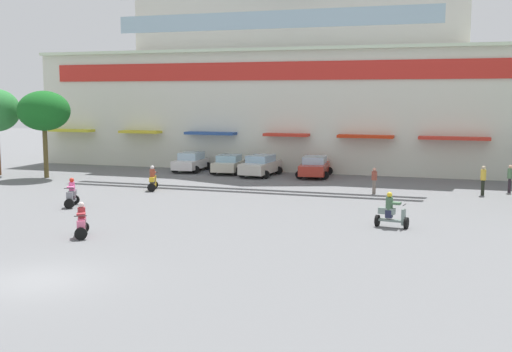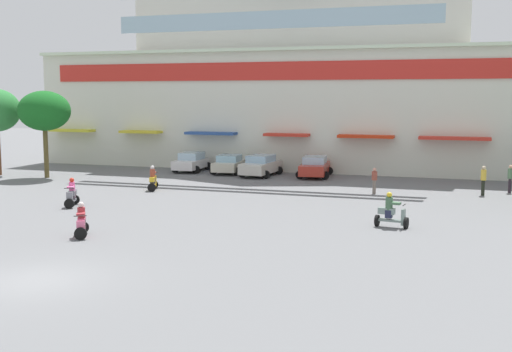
# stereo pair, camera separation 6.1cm
# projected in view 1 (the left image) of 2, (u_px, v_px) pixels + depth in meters

# --- Properties ---
(ground_plane) EXTENTS (128.00, 128.00, 0.00)m
(ground_plane) POSITION_uv_depth(u_px,v_px,m) (197.00, 211.00, 32.66)
(ground_plane) COLOR slate
(colonial_building) EXTENTS (43.15, 14.37, 17.97)m
(colonial_building) POSITION_uv_depth(u_px,v_px,m) (302.00, 73.00, 52.63)
(colonial_building) COLOR silver
(colonial_building) RESTS_ON ground
(plaza_tree_0) EXTENTS (3.76, 3.51, 6.22)m
(plaza_tree_0) POSITION_uv_depth(u_px,v_px,m) (44.00, 111.00, 44.98)
(plaza_tree_0) COLOR brown
(plaza_tree_0) RESTS_ON ground
(parked_car_0) EXTENTS (2.41, 4.16, 1.48)m
(parked_car_0) POSITION_uv_depth(u_px,v_px,m) (191.00, 162.00, 49.26)
(parked_car_0) COLOR silver
(parked_car_0) RESTS_ON ground
(parked_car_1) EXTENTS (2.63, 4.06, 1.41)m
(parked_car_1) POSITION_uv_depth(u_px,v_px,m) (229.00, 164.00, 48.02)
(parked_car_1) COLOR beige
(parked_car_1) RESTS_ON ground
(parked_car_2) EXTENTS (2.62, 4.45, 1.54)m
(parked_car_2) POSITION_uv_depth(u_px,v_px,m) (261.00, 165.00, 46.46)
(parked_car_2) COLOR beige
(parked_car_2) RESTS_ON ground
(parked_car_3) EXTENTS (2.67, 4.59, 1.51)m
(parked_car_3) POSITION_uv_depth(u_px,v_px,m) (315.00, 166.00, 45.91)
(parked_car_3) COLOR #AC2E22
(parked_car_3) RESTS_ON ground
(scooter_rider_0) EXTENTS (1.52, 0.73, 1.61)m
(scooter_rider_0) POSITION_uv_depth(u_px,v_px,m) (391.00, 213.00, 28.49)
(scooter_rider_0) COLOR black
(scooter_rider_0) RESTS_ON ground
(scooter_rider_1) EXTENTS (1.14, 1.48, 1.46)m
(scooter_rider_1) POSITION_uv_depth(u_px,v_px,m) (82.00, 223.00, 26.67)
(scooter_rider_1) COLOR black
(scooter_rider_1) RESTS_ON ground
(scooter_rider_2) EXTENTS (0.97, 1.48, 1.58)m
(scooter_rider_2) POSITION_uv_depth(u_px,v_px,m) (153.00, 180.00, 39.49)
(scooter_rider_2) COLOR black
(scooter_rider_2) RESTS_ON ground
(scooter_rider_5) EXTENTS (1.01, 1.54, 1.53)m
(scooter_rider_5) POSITION_uv_depth(u_px,v_px,m) (72.00, 195.00, 33.82)
(scooter_rider_5) COLOR black
(scooter_rider_5) RESTS_ON ground
(pedestrian_0) EXTENTS (0.35, 0.35, 1.59)m
(pedestrian_0) POSITION_uv_depth(u_px,v_px,m) (374.00, 179.00, 37.99)
(pedestrian_0) COLOR slate
(pedestrian_0) RESTS_ON ground
(pedestrian_1) EXTENTS (0.45, 0.45, 1.77)m
(pedestrian_1) POSITION_uv_depth(u_px,v_px,m) (483.00, 178.00, 37.47)
(pedestrian_1) COLOR black
(pedestrian_1) RESTS_ON ground
(pedestrian_2) EXTENTS (0.39, 0.39, 1.71)m
(pedestrian_2) POSITION_uv_depth(u_px,v_px,m) (510.00, 177.00, 38.49)
(pedestrian_2) COLOR #291F28
(pedestrian_2) RESTS_ON ground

